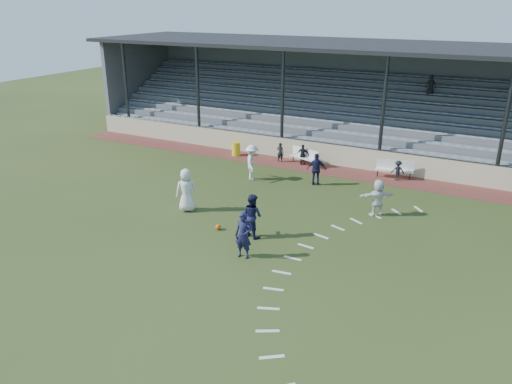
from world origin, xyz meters
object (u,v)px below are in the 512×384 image
trash_bin (236,149)px  player_navy_lead (243,235)px  bench_left (305,155)px  bench_right (395,167)px  player_white_lead (186,190)px  football (218,227)px

trash_bin → player_navy_lead: player_navy_lead is taller
bench_left → bench_right: same height
trash_bin → player_white_lead: bearing=-74.9°
bench_left → player_white_lead: 9.07m
bench_right → player_white_lead: size_ratio=1.03×
bench_left → player_white_lead: size_ratio=1.02×
bench_left → player_navy_lead: bearing=-59.5°
football → player_white_lead: size_ratio=0.12×
trash_bin → player_navy_lead: (6.74, -11.28, 0.46)m
bench_left → trash_bin: (-4.48, -0.24, -0.15)m
player_white_lead → player_navy_lead: (4.44, -2.72, -0.10)m
player_white_lead → player_navy_lead: size_ratio=1.11×
player_navy_lead → trash_bin: bearing=116.0°
bench_left → player_white_lead: bearing=-84.5°
bench_right → player_white_lead: bearing=-140.6°
bench_right → trash_bin: bench_right is taller
bench_right → player_navy_lead: size_ratio=1.14×
football → trash_bin: bearing=115.6°
trash_bin → player_navy_lead: 13.15m
trash_bin → football: 10.74m
bench_left → football: size_ratio=8.45×
bench_right → football: size_ratio=8.54×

